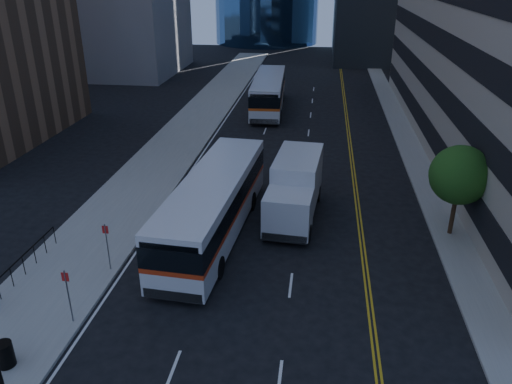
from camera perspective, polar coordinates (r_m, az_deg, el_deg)
ground at (r=22.47m, az=2.33°, el=-13.38°), size 160.00×160.00×0.00m
sidewalk_west at (r=46.42m, az=-7.80°, el=6.97°), size 5.00×90.00×0.15m
sidewalk_east at (r=45.49m, az=16.80°, el=5.79°), size 2.00×90.00×0.15m
street_tree at (r=28.65m, az=22.28°, el=1.79°), size 3.20×3.20×5.10m
bus_front at (r=27.37m, az=-4.83°, el=-1.40°), size 3.88×13.68×3.48m
bus_rear at (r=52.97m, az=1.45°, el=11.38°), size 3.50×13.48×3.45m
box_truck at (r=29.44m, az=4.49°, el=0.47°), size 3.14×7.59×3.55m
trash_can at (r=21.54m, az=-26.79°, el=-16.24°), size 0.78×0.78×0.99m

